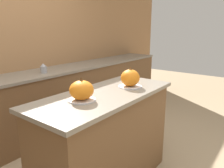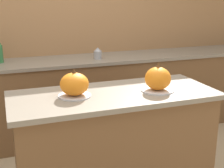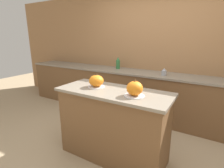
% 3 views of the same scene
% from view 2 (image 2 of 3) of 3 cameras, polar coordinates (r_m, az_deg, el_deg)
% --- Properties ---
extents(wall_back, '(8.00, 0.06, 2.50)m').
position_cam_2_polar(wall_back, '(3.73, -8.85, 10.48)').
color(wall_back, '#9E7047').
rests_on(wall_back, ground_plane).
extents(kitchen_island, '(1.44, 0.61, 0.94)m').
position_cam_2_polar(kitchen_island, '(2.35, 0.36, -12.54)').
color(kitchen_island, brown).
rests_on(kitchen_island, ground_plane).
extents(back_counter, '(6.00, 0.60, 0.91)m').
position_cam_2_polar(back_counter, '(3.57, -7.27, -2.69)').
color(back_counter, brown).
rests_on(back_counter, ground_plane).
extents(pumpkin_cake_left, '(0.22, 0.22, 0.19)m').
position_cam_2_polar(pumpkin_cake_left, '(2.09, -6.89, -0.14)').
color(pumpkin_cake_left, silver).
rests_on(pumpkin_cake_left, kitchen_island).
extents(pumpkin_cake_right, '(0.23, 0.23, 0.20)m').
position_cam_2_polar(pumpkin_cake_right, '(2.21, 8.38, 0.86)').
color(pumpkin_cake_right, silver).
rests_on(pumpkin_cake_right, kitchen_island).
extents(bottle_short, '(0.09, 0.09, 0.13)m').
position_cam_2_polar(bottle_short, '(3.44, -2.64, 5.59)').
color(bottle_short, '#99999E').
rests_on(bottle_short, back_counter).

